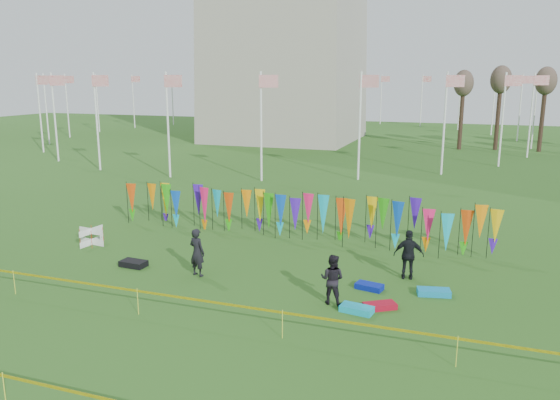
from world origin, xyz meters
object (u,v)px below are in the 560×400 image
(person_mid, at_px, (332,279))
(kite_bag_turquoise, at_px, (357,309))
(person_right, at_px, (409,255))
(person_left, at_px, (197,252))
(kite_bag_teal, at_px, (434,292))
(kite_bag_black, at_px, (134,264))
(kite_bag_red, at_px, (380,306))
(box_kite, at_px, (92,236))
(kite_bag_blue, at_px, (369,286))

(person_mid, height_order, kite_bag_turquoise, person_mid)
(person_mid, bearing_deg, person_right, -118.97)
(person_left, height_order, kite_bag_teal, person_left)
(person_mid, distance_m, kite_bag_black, 8.68)
(kite_bag_black, bearing_deg, kite_bag_turquoise, -8.08)
(person_right, height_order, kite_bag_red, person_right)
(box_kite, xyz_separation_m, kite_bag_red, (13.74, -2.69, -0.31))
(person_right, xyz_separation_m, kite_bag_turquoise, (-1.22, -3.68, -0.86))
(person_left, xyz_separation_m, kite_bag_turquoise, (6.57, -1.30, -0.85))
(person_left, xyz_separation_m, kite_bag_blue, (6.59, 0.84, -0.85))
(kite_bag_blue, height_order, kite_bag_teal, kite_bag_teal)
(kite_bag_turquoise, distance_m, kite_bag_teal, 3.28)
(kite_bag_turquoise, bearing_deg, kite_bag_red, 38.19)
(person_right, bearing_deg, kite_bag_turquoise, 64.27)
(person_right, xyz_separation_m, kite_bag_teal, (1.07, -1.33, -0.86))
(kite_bag_blue, xyz_separation_m, kite_bag_teal, (2.27, 0.21, 0.01))
(kite_bag_turquoise, xyz_separation_m, kite_bag_teal, (2.29, 2.35, 0.00))
(kite_bag_turquoise, height_order, kite_bag_red, kite_bag_turquoise)
(person_left, height_order, person_right, person_right)
(kite_bag_teal, bearing_deg, kite_bag_black, -175.21)
(box_kite, height_order, kite_bag_turquoise, box_kite)
(kite_bag_blue, height_order, kite_bag_black, kite_bag_black)
(person_mid, relative_size, person_right, 0.90)
(person_left, bearing_deg, kite_bag_red, -171.19)
(person_mid, xyz_separation_m, kite_bag_teal, (3.25, 1.92, -0.77))
(kite_bag_black, bearing_deg, kite_bag_red, -4.63)
(kite_bag_blue, bearing_deg, kite_bag_red, -68.02)
(kite_bag_turquoise, relative_size, kite_bag_blue, 1.10)
(person_left, bearing_deg, person_right, -148.15)
(person_left, relative_size, person_mid, 1.09)
(person_left, bearing_deg, box_kite, -1.61)
(person_mid, relative_size, kite_bag_teal, 1.53)
(person_right, bearing_deg, person_left, 9.63)
(kite_bag_turquoise, xyz_separation_m, kite_bag_red, (0.67, 0.53, -0.01))
(person_right, distance_m, kite_bag_turquoise, 3.97)
(kite_bag_teal, bearing_deg, kite_bag_red, -131.66)
(kite_bag_turquoise, distance_m, kite_bag_red, 0.86)
(person_right, distance_m, kite_bag_black, 11.06)
(kite_bag_blue, bearing_deg, person_mid, -119.95)
(person_left, distance_m, kite_bag_turquoise, 6.75)
(person_mid, relative_size, kite_bag_turquoise, 1.63)
(person_left, bearing_deg, kite_bag_turquoise, -176.30)
(person_left, distance_m, kite_bag_black, 3.10)
(box_kite, bearing_deg, kite_bag_turquoise, -13.85)
(kite_bag_blue, xyz_separation_m, kite_bag_black, (-9.58, -0.78, 0.02))
(person_left, distance_m, kite_bag_blue, 6.70)
(box_kite, relative_size, kite_bag_turquoise, 0.76)
(person_left, bearing_deg, kite_bag_teal, -158.35)
(person_right, relative_size, kite_bag_blue, 1.98)
(person_mid, relative_size, kite_bag_red, 1.61)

